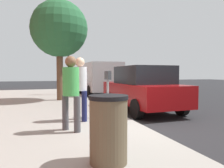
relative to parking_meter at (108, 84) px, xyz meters
The scene contains 10 objects.
ground_plane 1.76m from the parking_meter, 155.20° to the right, with size 80.00×80.00×0.00m, color #232326.
sidewalk_slab 2.93m from the parking_meter, 116.17° to the left, with size 28.00×6.00×0.15m, color gray.
parking_meter is the anchor object (origin of this frame).
pedestrian_at_meter 0.88m from the parking_meter, 99.07° to the left, with size 0.50×0.39×1.78m.
pedestrian_bystander 1.74m from the parking_meter, 133.02° to the left, with size 0.45×0.38×1.73m.
parked_sedan_near 2.44m from the parking_meter, 51.77° to the right, with size 4.40×1.97×1.77m.
parked_van_far 8.39m from the parking_meter, 13.12° to the right, with size 5.22×2.16×2.18m.
street_tree 5.55m from the parking_meter, 11.43° to the left, with size 2.81×2.81×4.97m.
traffic_signal 7.87m from the parking_meter, ahead, with size 0.24×0.44×3.60m.
trash_bin 3.33m from the parking_meter, 162.35° to the left, with size 0.59×0.59×1.01m.
Camera 1 is at (-4.88, 2.51, 1.48)m, focal length 33.93 mm.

